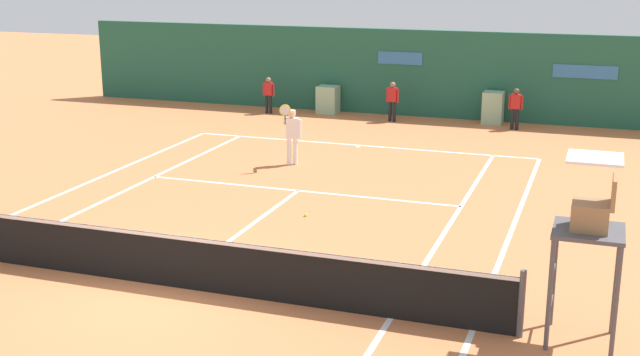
# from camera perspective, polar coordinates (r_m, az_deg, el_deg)

# --- Properties ---
(ground_plane) EXTENTS (80.00, 80.00, 0.01)m
(ground_plane) POSITION_cam_1_polar(r_m,az_deg,el_deg) (15.20, -9.39, -6.57)
(ground_plane) COLOR #C67042
(tennis_net) EXTENTS (12.10, 0.10, 1.07)m
(tennis_net) POSITION_cam_1_polar(r_m,az_deg,el_deg) (14.55, -10.55, -5.48)
(tennis_net) COLOR #4C4C51
(tennis_net) RESTS_ON ground_plane
(sponsor_back_wall) EXTENTS (25.00, 1.02, 3.06)m
(sponsor_back_wall) POSITION_cam_1_polar(r_m,az_deg,el_deg) (29.83, 5.77, 7.14)
(sponsor_back_wall) COLOR #1E5642
(sponsor_back_wall) RESTS_ON ground_plane
(umpire_chair) EXTENTS (1.00, 1.00, 2.83)m
(umpire_chair) POSITION_cam_1_polar(r_m,az_deg,el_deg) (12.48, 18.15, -2.98)
(umpire_chair) COLOR #47474C
(umpire_chair) RESTS_ON ground_plane
(player_on_baseline) EXTENTS (0.46, 0.79, 1.77)m
(player_on_baseline) POSITION_cam_1_polar(r_m,az_deg,el_deg) (22.53, -1.95, 3.21)
(player_on_baseline) COLOR white
(player_on_baseline) RESTS_ON ground_plane
(ball_kid_right_post) EXTENTS (0.44, 0.18, 1.32)m
(ball_kid_right_post) POSITION_cam_1_polar(r_m,az_deg,el_deg) (30.17, -3.57, 5.90)
(ball_kid_right_post) COLOR black
(ball_kid_right_post) RESTS_ON ground_plane
(ball_kid_centre_post) EXTENTS (0.46, 0.19, 1.37)m
(ball_kid_centre_post) POSITION_cam_1_polar(r_m,az_deg,el_deg) (27.99, 13.34, 4.86)
(ball_kid_centre_post) COLOR black
(ball_kid_centre_post) RESTS_ON ground_plane
(ball_kid_left_post) EXTENTS (0.46, 0.22, 1.38)m
(ball_kid_left_post) POSITION_cam_1_polar(r_m,az_deg,el_deg) (28.70, 5.02, 5.47)
(ball_kid_left_post) COLOR black
(ball_kid_left_post) RESTS_ON ground_plane
(tennis_ball_mid_court) EXTENTS (0.07, 0.07, 0.07)m
(tennis_ball_mid_court) POSITION_cam_1_polar(r_m,az_deg,el_deg) (18.23, -1.00, -2.57)
(tennis_ball_mid_court) COLOR #CCE033
(tennis_ball_mid_court) RESTS_ON ground_plane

